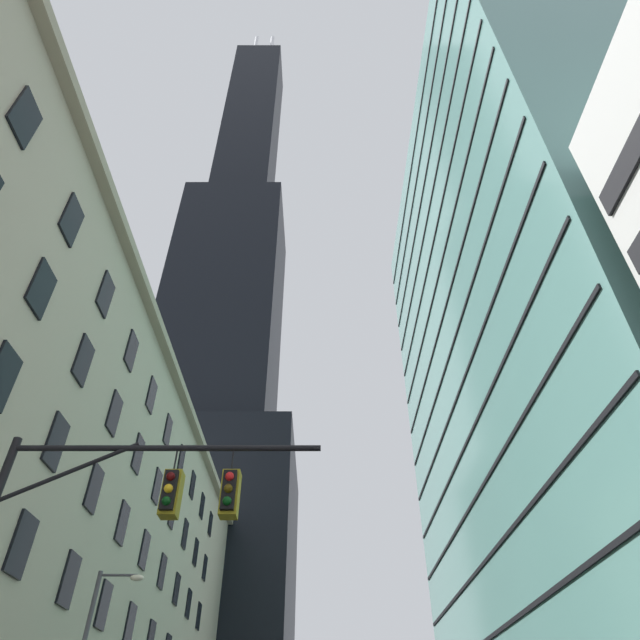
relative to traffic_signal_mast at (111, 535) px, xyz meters
name	(u,v)px	position (x,y,z in m)	size (l,w,h in m)	color
station_building	(45,542)	(-12.90, 23.57, 7.10)	(12.92, 66.85, 25.51)	#B2A88E
dark_skyscraper	(217,368)	(-14.18, 70.07, 51.96)	(29.41, 29.41, 192.68)	black
glass_office_midrise	(542,336)	(23.33, 24.59, 24.35)	(16.33, 43.53, 59.97)	slate
traffic_signal_mast	(111,535)	(0.00, 0.00, 0.00)	(7.44, 0.63, 7.72)	black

